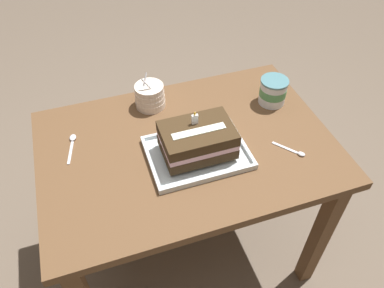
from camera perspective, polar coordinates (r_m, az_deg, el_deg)
ground_plane at (r=2.06m, az=-0.55°, el=-15.33°), size 8.00×8.00×0.00m
dining_table at (r=1.52m, az=-0.72°, el=-3.24°), size 1.10×0.76×0.77m
foil_tray at (r=1.39m, az=0.79°, el=-1.42°), size 0.36×0.27×0.02m
birthday_cake at (r=1.34m, az=0.82°, el=0.64°), size 0.25×0.17×0.16m
bowl_stack at (r=1.58m, az=-6.36°, el=7.19°), size 0.12×0.12×0.15m
ice_cream_tub at (r=1.62m, az=12.07°, el=7.77°), size 0.11×0.11×0.11m
serving_spoon_near_tray at (r=1.51m, az=-17.54°, el=0.42°), size 0.05×0.15×0.01m
serving_spoon_by_bowls at (r=1.45m, az=15.33°, el=-1.14°), size 0.09×0.11×0.01m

